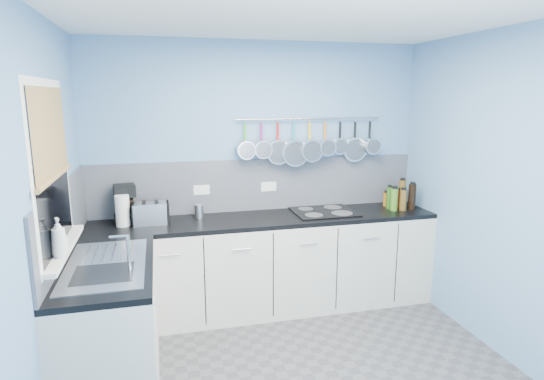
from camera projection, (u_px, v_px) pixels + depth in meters
name	position (u px, v px, depth m)	size (l,w,h in m)	color
ceiling	(311.00, 8.00, 2.69)	(3.20, 3.00, 0.02)	white
wall_back	(258.00, 174.00, 4.38)	(3.20, 0.02, 2.50)	#5D8AB9
wall_front	(451.00, 322.00, 1.52)	(3.20, 0.02, 2.50)	#5D8AB9
wall_left	(39.00, 230.00, 2.56)	(0.02, 3.00, 2.50)	#5D8AB9
wall_right	(514.00, 199.00, 3.34)	(0.02, 3.00, 2.50)	#5D8AB9
backsplash_back	(258.00, 185.00, 4.38)	(3.20, 0.02, 0.50)	slate
backsplash_left	(64.00, 219.00, 3.16)	(0.02, 1.80, 0.50)	slate
cabinet_run_back	(265.00, 265.00, 4.26)	(3.20, 0.60, 0.86)	beige
worktop_back	(265.00, 219.00, 4.17)	(3.20, 0.60, 0.04)	black
cabinet_run_left	(111.00, 329.00, 3.09)	(0.60, 1.20, 0.86)	beige
worktop_left	(106.00, 267.00, 3.00)	(0.60, 1.20, 0.04)	black
window_frame	(51.00, 169.00, 2.80)	(0.01, 1.00, 1.10)	white
window_glass	(52.00, 169.00, 2.80)	(0.01, 0.90, 1.00)	black
bamboo_blind	(50.00, 133.00, 2.75)	(0.01, 0.90, 0.55)	olive
window_sill	(64.00, 248.00, 2.91)	(0.10, 0.98, 0.03)	white
sink_unit	(106.00, 264.00, 2.99)	(0.50, 0.95, 0.01)	silver
mixer_tap	(129.00, 253.00, 2.84)	(0.12, 0.08, 0.26)	silver
socket_left	(202.00, 190.00, 4.24)	(0.15, 0.01, 0.09)	white
socket_right	(269.00, 187.00, 4.40)	(0.15, 0.01, 0.09)	white
pot_rail	(310.00, 119.00, 4.34)	(0.02, 0.02, 1.45)	silver
soap_bottle_a	(58.00, 237.00, 2.69)	(0.09, 0.09, 0.24)	white
soap_bottle_b	(60.00, 241.00, 2.74)	(0.08, 0.08, 0.17)	white
paper_towel	(123.00, 211.00, 3.86)	(0.12, 0.12, 0.27)	white
coffee_maker	(125.00, 204.00, 3.96)	(0.19, 0.21, 0.34)	black
toaster	(151.00, 213.00, 3.93)	(0.29, 0.17, 0.19)	silver
canister	(199.00, 211.00, 4.14)	(0.08, 0.08, 0.12)	silver
hob	(324.00, 212.00, 4.34)	(0.58, 0.51, 0.01)	black
pan_0	(245.00, 139.00, 4.21)	(0.17, 0.12, 0.36)	silver
pan_1	(262.00, 139.00, 4.25)	(0.17, 0.12, 0.36)	silver
pan_2	(278.00, 142.00, 4.30)	(0.24, 0.07, 0.43)	silver
pan_3	(294.00, 143.00, 4.34)	(0.26, 0.10, 0.45)	silver
pan_4	(309.00, 140.00, 4.37)	(0.22, 0.12, 0.41)	silver
pan_5	(325.00, 137.00, 4.41)	(0.17, 0.13, 0.36)	silver
pan_6	(340.00, 137.00, 4.44)	(0.16, 0.05, 0.35)	silver
pan_7	(355.00, 140.00, 4.49)	(0.24, 0.05, 0.43)	silver
pan_8	(370.00, 136.00, 4.52)	(0.16, 0.12, 0.35)	silver
condiment_0	(402.00, 193.00, 4.60)	(0.07, 0.07, 0.26)	brown
condiment_1	(395.00, 197.00, 4.58)	(0.05, 0.05, 0.18)	black
condiment_2	(386.00, 199.00, 4.57)	(0.06, 0.06, 0.14)	#8C5914
condiment_3	(403.00, 201.00, 4.53)	(0.06, 0.06, 0.13)	olive
condiment_4	(397.00, 199.00, 4.48)	(0.07, 0.07, 0.19)	#4C190C
condiment_5	(389.00, 198.00, 4.46)	(0.05, 0.05, 0.22)	#265919
condiment_6	(412.00, 197.00, 4.43)	(0.07, 0.07, 0.25)	black
condiment_7	(403.00, 200.00, 4.40)	(0.07, 0.07, 0.20)	brown
condiment_8	(394.00, 200.00, 4.38)	(0.07, 0.07, 0.22)	#3F721E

